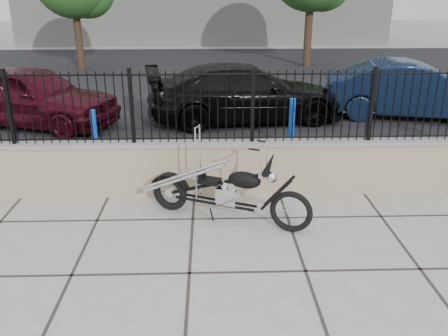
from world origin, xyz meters
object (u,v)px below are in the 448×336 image
chopper_motorcycle (225,175)px  car_black (245,93)px  car_red (31,96)px  car_blue (412,90)px

chopper_motorcycle → car_black: (0.74, 5.77, -0.00)m
car_red → chopper_motorcycle: bearing=-119.3°
car_black → car_blue: car_blue is taller
car_black → car_blue: size_ratio=1.12×
chopper_motorcycle → car_red: car_red is taller
car_red → car_blue: car_red is taller
car_black → chopper_motorcycle: bearing=164.3°
chopper_motorcycle → car_red: 7.30m
car_red → car_blue: size_ratio=0.98×
car_red → car_blue: (10.11, 0.48, -0.01)m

